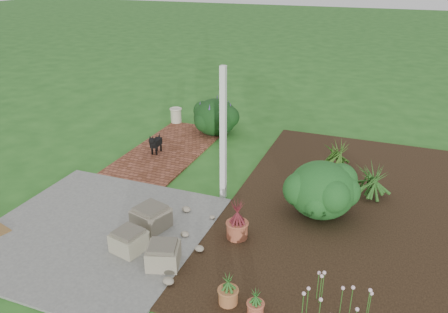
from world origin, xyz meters
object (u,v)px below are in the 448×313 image
(black_dog, at_px, (155,143))
(stone_trough_near, at_px, (163,256))
(cream_ceramic_urn, at_px, (176,115))
(evergreen_shrub, at_px, (322,188))

(black_dog, bearing_deg, stone_trough_near, -62.80)
(stone_trough_near, relative_size, cream_ceramic_urn, 1.17)
(stone_trough_near, height_order, black_dog, black_dog)
(stone_trough_near, distance_m, cream_ceramic_urn, 6.21)
(black_dog, bearing_deg, evergreen_shrub, -21.31)
(stone_trough_near, xyz_separation_m, evergreen_shrub, (1.86, 2.26, 0.33))
(black_dog, relative_size, evergreen_shrub, 0.45)
(stone_trough_near, distance_m, black_dog, 4.11)
(black_dog, distance_m, evergreen_shrub, 4.17)
(cream_ceramic_urn, distance_m, evergreen_shrub, 5.62)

